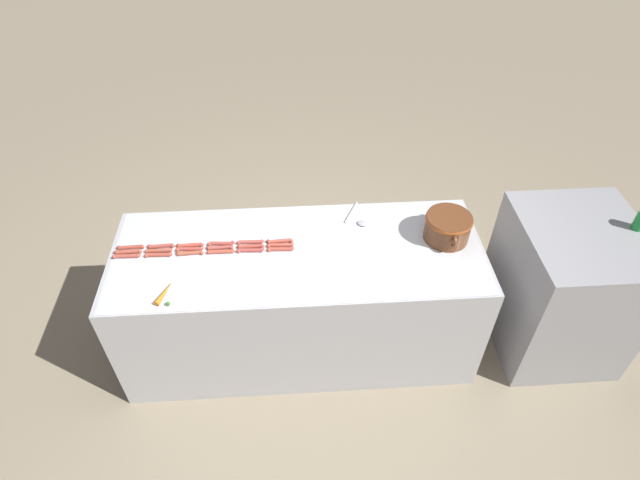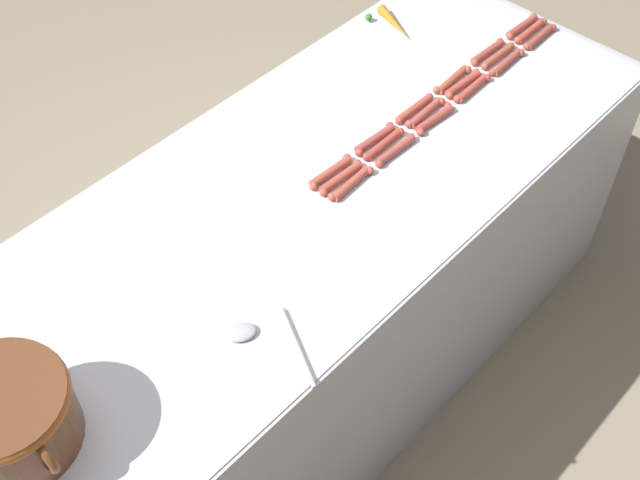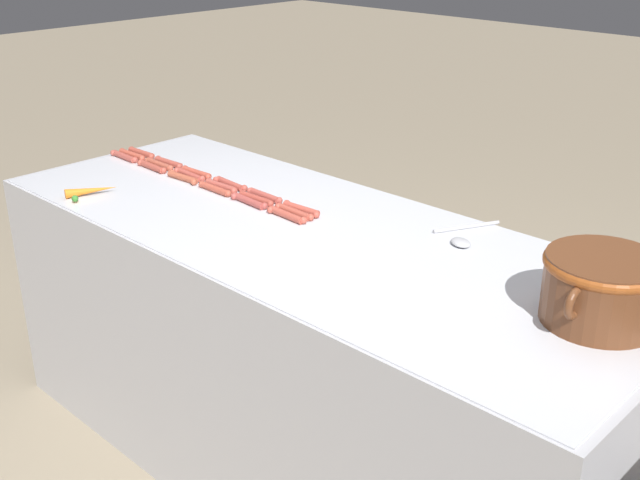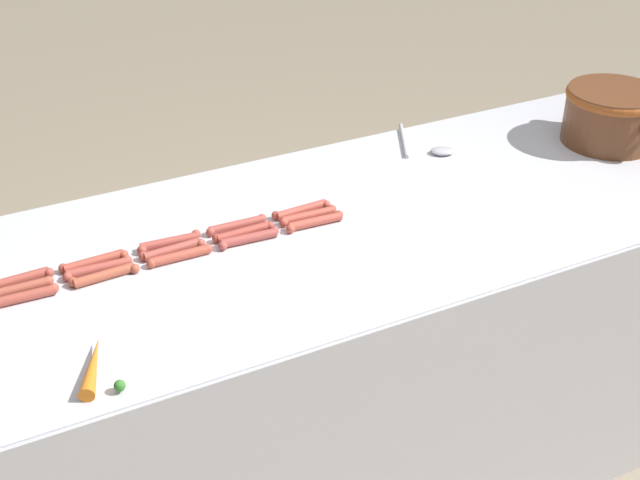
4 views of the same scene
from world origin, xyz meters
TOP-DOWN VIEW (x-y plane):
  - ground_plane at (0.00, 0.00)m, footprint 20.00×20.00m
  - griddle_counter at (0.00, 0.00)m, footprint 0.84×2.20m
  - hot_dog_0 at (-0.09, -0.98)m, footprint 0.03×0.16m
  - hot_dog_1 at (-0.08, -0.81)m, footprint 0.03×0.16m
  - hot_dog_2 at (-0.08, -0.64)m, footprint 0.03×0.16m
  - hot_dog_3 at (-0.08, -0.45)m, footprint 0.03×0.16m
  - hot_dog_4 at (-0.08, -0.28)m, footprint 0.03×0.16m
  - hot_dog_5 at (-0.08, -0.11)m, footprint 0.03×0.16m
  - hot_dog_6 at (-0.05, -0.99)m, footprint 0.03×0.16m
  - hot_dog_7 at (-0.05, -0.81)m, footprint 0.03×0.16m
  - hot_dog_8 at (-0.05, -0.64)m, footprint 0.03×0.16m
  - hot_dog_9 at (-0.05, -0.46)m, footprint 0.03×0.16m
  - hot_dog_10 at (-0.05, -0.28)m, footprint 0.03×0.16m
  - hot_dog_11 at (-0.05, -0.10)m, footprint 0.03×0.16m
  - hot_dog_12 at (-0.01, -0.99)m, footprint 0.03×0.16m
  - hot_dog_13 at (-0.01, -0.81)m, footprint 0.03×0.16m
  - hot_dog_14 at (-0.01, -0.63)m, footprint 0.03×0.16m
  - hot_dog_15 at (-0.01, -0.45)m, footprint 0.02×0.16m
  - hot_dog_16 at (-0.01, -0.28)m, footprint 0.03×0.16m
  - hot_dog_17 at (-0.01, -0.10)m, footprint 0.03×0.16m
  - bean_pot at (-0.06, 0.89)m, footprint 0.35×0.28m
  - serving_spoon at (-0.25, 0.39)m, footprint 0.26×0.16m
  - carrot at (0.29, -0.73)m, footprint 0.18×0.09m

SIDE VIEW (x-z plane):
  - ground_plane at x=0.00m, z-range 0.00..0.00m
  - griddle_counter at x=0.00m, z-range 0.00..0.87m
  - serving_spoon at x=-0.25m, z-range 0.87..0.88m
  - hot_dog_0 at x=-0.09m, z-range 0.87..0.89m
  - hot_dog_1 at x=-0.08m, z-range 0.87..0.89m
  - hot_dog_2 at x=-0.08m, z-range 0.87..0.89m
  - hot_dog_3 at x=-0.08m, z-range 0.87..0.89m
  - hot_dog_4 at x=-0.08m, z-range 0.87..0.89m
  - hot_dog_5 at x=-0.08m, z-range 0.87..0.89m
  - hot_dog_6 at x=-0.05m, z-range 0.87..0.89m
  - hot_dog_7 at x=-0.05m, z-range 0.87..0.89m
  - hot_dog_8 at x=-0.05m, z-range 0.87..0.89m
  - hot_dog_9 at x=-0.05m, z-range 0.87..0.89m
  - hot_dog_10 at x=-0.05m, z-range 0.87..0.89m
  - hot_dog_11 at x=-0.05m, z-range 0.87..0.89m
  - hot_dog_12 at x=-0.01m, z-range 0.87..0.89m
  - hot_dog_13 at x=-0.01m, z-range 0.87..0.89m
  - hot_dog_14 at x=-0.01m, z-range 0.87..0.89m
  - hot_dog_15 at x=-0.01m, z-range 0.87..0.89m
  - hot_dog_16 at x=-0.01m, z-range 0.87..0.89m
  - hot_dog_17 at x=-0.01m, z-range 0.87..0.89m
  - carrot at x=0.29m, z-range 0.87..0.90m
  - bean_pot at x=-0.06m, z-range 0.88..1.04m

